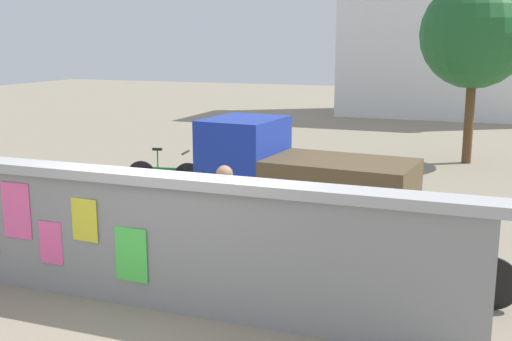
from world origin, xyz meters
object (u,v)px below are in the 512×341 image
at_px(auto_rickshaw_truck, 296,176).
at_px(motorcycle, 115,223).
at_px(bicycle_far, 446,274).
at_px(tree_roadside, 475,34).
at_px(bicycle_near, 165,176).
at_px(person_walking, 225,213).

height_order(auto_rickshaw_truck, motorcycle, auto_rickshaw_truck).
relative_size(bicycle_far, tree_roadside, 0.36).
relative_size(bicycle_near, bicycle_far, 0.99).
distance_m(motorcycle, tree_roadside, 10.90).
bearing_deg(motorcycle, bicycle_near, 107.57).
relative_size(bicycle_near, tree_roadside, 0.36).
height_order(motorcycle, tree_roadside, tree_roadside).
xyz_separation_m(motorcycle, bicycle_far, (4.88, -0.18, -0.10)).
xyz_separation_m(motorcycle, person_walking, (2.11, -0.63, 0.52)).
height_order(auto_rickshaw_truck, bicycle_near, auto_rickshaw_truck).
bearing_deg(auto_rickshaw_truck, tree_roadside, 70.49).
xyz_separation_m(bicycle_far, tree_roadside, (-0.15, 9.58, 2.98)).
distance_m(auto_rickshaw_truck, motorcycle, 3.16).
relative_size(person_walking, tree_roadside, 0.34).
bearing_deg(motorcycle, tree_roadside, 63.32).
height_order(bicycle_near, tree_roadside, tree_roadside).
distance_m(motorcycle, bicycle_far, 4.88).
bearing_deg(tree_roadside, bicycle_far, -89.09).
bearing_deg(bicycle_near, auto_rickshaw_truck, -23.20).
distance_m(motorcycle, bicycle_near, 3.85).
distance_m(bicycle_far, tree_roadside, 10.03).
bearing_deg(auto_rickshaw_truck, motorcycle, -134.36).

